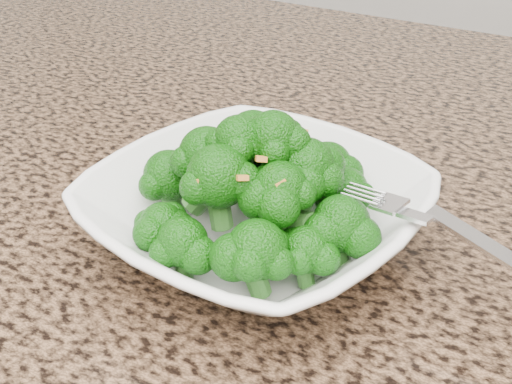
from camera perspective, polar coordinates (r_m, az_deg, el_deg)
The scene contains 5 objects.
granite_counter at distance 0.64m, azimuth -2.31°, elevation 1.95°, with size 1.64×1.04×0.03m, color brown.
bowl at distance 0.49m, azimuth 0.00°, elevation -2.02°, with size 0.24×0.24×0.06m, color white.
broccoli_pile at distance 0.45m, azimuth 0.00°, elevation 5.13°, with size 0.21×0.21×0.08m, color #115609, non-canonical shape.
garlic_topping at distance 0.44m, azimuth 0.00°, elevation 9.96°, with size 0.13×0.13×0.01m, color gold, non-canonical shape.
fork at distance 0.43m, azimuth 14.44°, elevation -2.27°, with size 0.19×0.03×0.01m, color silver, non-canonical shape.
Camera 1 is at (0.30, -0.17, 1.20)m, focal length 45.00 mm.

